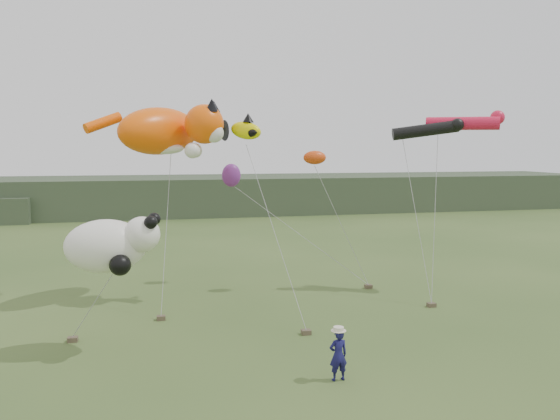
{
  "coord_description": "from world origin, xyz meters",
  "views": [
    {
      "loc": [
        -5.45,
        -16.74,
        7.17
      ],
      "look_at": [
        -1.05,
        3.0,
        4.88
      ],
      "focal_mm": 35.0,
      "sensor_mm": 36.0,
      "label": 1
    }
  ],
  "objects": [
    {
      "name": "headland",
      "position": [
        -3.11,
        44.69,
        1.92
      ],
      "size": [
        90.0,
        13.0,
        4.0
      ],
      "color": "#2D3D28",
      "rests_on": "ground"
    },
    {
      "name": "fish_kite",
      "position": [
        -1.93,
        8.52,
        8.02
      ],
      "size": [
        2.7,
        1.75,
        1.32
      ],
      "color": "#ECE201",
      "rests_on": "ground"
    },
    {
      "name": "panda_kite",
      "position": [
        -7.1,
        2.75,
        3.84
      ],
      "size": [
        3.29,
        2.13,
        2.04
      ],
      "color": "white",
      "rests_on": "ground"
    },
    {
      "name": "tube_kites",
      "position": [
        8.9,
        8.19,
        8.31
      ],
      "size": [
        5.39,
        2.38,
        1.48
      ],
      "color": "black",
      "rests_on": "ground"
    },
    {
      "name": "misc_kites",
      "position": [
        -0.2,
        10.93,
        6.13
      ],
      "size": [
        4.94,
        3.13,
        1.91
      ],
      "color": "#D5410F",
      "rests_on": "ground"
    },
    {
      "name": "festival_attendant",
      "position": [
        -0.16,
        -1.28,
        0.81
      ],
      "size": [
        0.62,
        0.44,
        1.62
      ],
      "primitive_type": "imported",
      "rotation": [
        0.0,
        0.0,
        3.23
      ],
      "color": "#15144C",
      "rests_on": "ground"
    },
    {
      "name": "cat_kite",
      "position": [
        -4.91,
        9.4,
        8.0
      ],
      "size": [
        6.44,
        5.04,
        2.74
      ],
      "color": "#FF5906",
      "rests_on": "ground"
    },
    {
      "name": "ground",
      "position": [
        0.0,
        0.0,
        0.0
      ],
      "size": [
        120.0,
        120.0,
        0.0
      ],
      "primitive_type": "plane",
      "color": "#385123",
      "rests_on": "ground"
    },
    {
      "name": "sandbag_anchors",
      "position": [
        -0.55,
        5.5,
        0.09
      ],
      "size": [
        15.61,
        6.36,
        0.19
      ],
      "color": "brown",
      "rests_on": "ground"
    }
  ]
}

